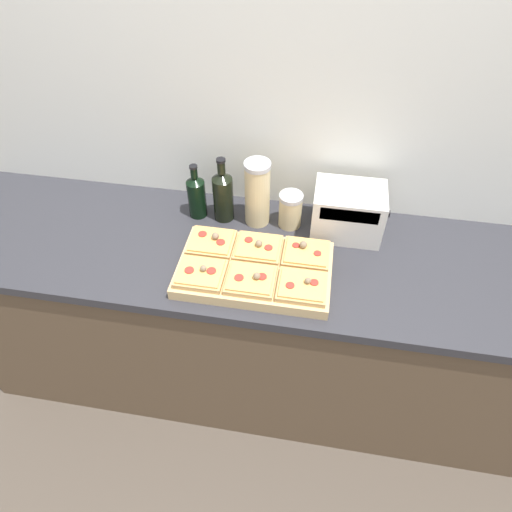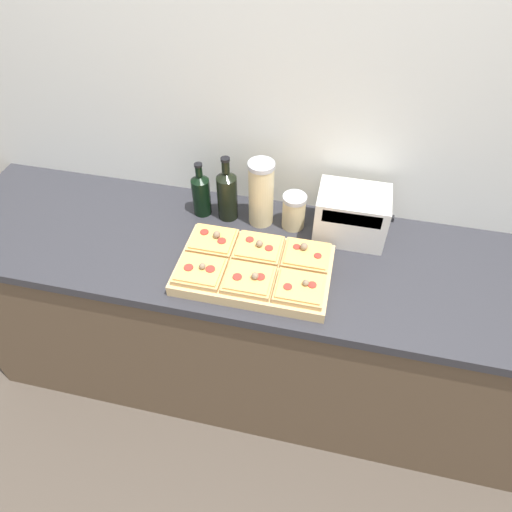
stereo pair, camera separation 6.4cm
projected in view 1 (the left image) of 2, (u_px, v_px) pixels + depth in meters
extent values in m
plane|color=#4C4238|center=(251.00, 434.00, 2.21)|extent=(12.00, 12.00, 0.00)
cube|color=silver|center=(278.00, 132.00, 1.78)|extent=(6.00, 0.06, 2.50)
cube|color=brown|center=(262.00, 326.00, 2.11)|extent=(2.60, 0.64, 0.89)
cube|color=#2D2D33|center=(263.00, 256.00, 1.78)|extent=(2.63, 0.67, 0.04)
cube|color=tan|center=(255.00, 270.00, 1.67)|extent=(0.56, 0.34, 0.04)
cube|color=tan|center=(212.00, 243.00, 1.72)|extent=(0.17, 0.15, 0.02)
cube|color=#E5A856|center=(211.00, 240.00, 1.71)|extent=(0.15, 0.14, 0.01)
cylinder|color=#AD2D23|center=(202.00, 234.00, 1.73)|extent=(0.03, 0.03, 0.00)
cylinder|color=#AD2D23|center=(221.00, 242.00, 1.70)|extent=(0.03, 0.03, 0.00)
sphere|color=#7F6B51|center=(215.00, 236.00, 1.70)|extent=(0.03, 0.03, 0.03)
cube|color=tan|center=(258.00, 248.00, 1.70)|extent=(0.17, 0.15, 0.02)
cube|color=#E5A856|center=(258.00, 246.00, 1.69)|extent=(0.15, 0.14, 0.01)
cylinder|color=#AD2D23|center=(249.00, 240.00, 1.71)|extent=(0.03, 0.03, 0.00)
cylinder|color=#AD2D23|center=(268.00, 248.00, 1.68)|extent=(0.03, 0.03, 0.00)
sphere|color=#7F6B51|center=(259.00, 243.00, 1.68)|extent=(0.03, 0.03, 0.03)
cube|color=tan|center=(306.00, 254.00, 1.68)|extent=(0.17, 0.15, 0.02)
cube|color=#E5A856|center=(306.00, 251.00, 1.67)|extent=(0.15, 0.14, 0.01)
cylinder|color=#AD2D23|center=(296.00, 245.00, 1.69)|extent=(0.03, 0.03, 0.00)
cylinder|color=#AD2D23|center=(317.00, 253.00, 1.66)|extent=(0.03, 0.03, 0.00)
sphere|color=#7F6B51|center=(303.00, 245.00, 1.67)|extent=(0.03, 0.03, 0.03)
cube|color=tan|center=(201.00, 274.00, 1.61)|extent=(0.17, 0.15, 0.02)
cube|color=#E5A856|center=(201.00, 271.00, 1.60)|extent=(0.15, 0.14, 0.01)
cylinder|color=#AD2D23|center=(189.00, 270.00, 1.60)|extent=(0.03, 0.03, 0.00)
cylinder|color=#AD2D23|center=(211.00, 271.00, 1.60)|extent=(0.03, 0.03, 0.00)
sphere|color=#7F6B51|center=(203.00, 268.00, 1.59)|extent=(0.02, 0.02, 0.02)
cube|color=tan|center=(251.00, 280.00, 1.59)|extent=(0.17, 0.15, 0.02)
cube|color=#E5A856|center=(251.00, 278.00, 1.58)|extent=(0.15, 0.14, 0.01)
cylinder|color=#AD2D23|center=(239.00, 278.00, 1.57)|extent=(0.03, 0.03, 0.00)
cylinder|color=#AD2D23|center=(262.00, 277.00, 1.58)|extent=(0.03, 0.03, 0.00)
sphere|color=#7F6B51|center=(257.00, 276.00, 1.56)|extent=(0.03, 0.03, 0.03)
cube|color=tan|center=(302.00, 287.00, 1.57)|extent=(0.17, 0.15, 0.02)
cube|color=#E5A856|center=(302.00, 284.00, 1.56)|extent=(0.15, 0.14, 0.01)
cylinder|color=#AD2D23|center=(290.00, 285.00, 1.55)|extent=(0.03, 0.03, 0.00)
cylinder|color=#AD2D23|center=(314.00, 282.00, 1.56)|extent=(0.03, 0.03, 0.00)
sphere|color=#7F6B51|center=(308.00, 281.00, 1.55)|extent=(0.02, 0.02, 0.02)
cylinder|color=black|center=(197.00, 199.00, 1.87)|extent=(0.07, 0.07, 0.16)
cone|color=black|center=(195.00, 180.00, 1.80)|extent=(0.07, 0.07, 0.02)
cylinder|color=black|center=(194.00, 173.00, 1.77)|extent=(0.03, 0.03, 0.04)
cylinder|color=black|center=(193.00, 167.00, 1.75)|extent=(0.03, 0.03, 0.01)
cylinder|color=black|center=(223.00, 199.00, 1.84)|extent=(0.08, 0.08, 0.19)
cone|color=black|center=(222.00, 176.00, 1.76)|extent=(0.08, 0.08, 0.03)
cylinder|color=black|center=(221.00, 167.00, 1.73)|extent=(0.03, 0.03, 0.05)
cylinder|color=black|center=(221.00, 160.00, 1.71)|extent=(0.04, 0.04, 0.01)
cylinder|color=beige|center=(257.00, 195.00, 1.80)|extent=(0.10, 0.10, 0.26)
cylinder|color=#B2B2B7|center=(257.00, 165.00, 1.70)|extent=(0.10, 0.10, 0.02)
cylinder|color=beige|center=(290.00, 212.00, 1.83)|extent=(0.09, 0.09, 0.13)
cylinder|color=#B2B2B7|center=(291.00, 197.00, 1.78)|extent=(0.10, 0.10, 0.02)
cube|color=beige|center=(348.00, 211.00, 1.78)|extent=(0.27, 0.20, 0.20)
cube|color=black|center=(349.00, 215.00, 1.67)|extent=(0.22, 0.01, 0.06)
cube|color=black|center=(387.00, 214.00, 1.76)|extent=(0.02, 0.02, 0.02)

